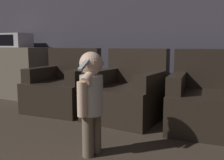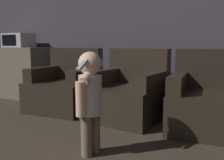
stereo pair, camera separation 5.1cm
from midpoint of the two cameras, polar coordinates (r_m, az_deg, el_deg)
The scene contains 7 objects.
wall_back at distance 3.92m, azimuth 10.43°, elevation 12.72°, with size 8.40×0.05×2.60m.
armchair_left at distance 3.85m, azimuth -11.24°, elevation -1.89°, with size 0.94×0.95×0.92m.
armchair_middle at distance 3.33m, azimuth 3.11°, elevation -3.28°, with size 0.95×0.96×0.92m.
armchair_right at distance 3.09m, azimuth 20.86°, elevation -4.69°, with size 0.96×0.97×0.92m.
person_toddler at distance 2.17m, azimuth -5.50°, elevation -3.46°, with size 0.20×0.35×0.91m.
kitchen_counter at distance 4.98m, azimuth -20.76°, elevation 1.65°, with size 1.10×0.61×0.93m.
microwave at distance 4.98m, azimuth -21.39°, elevation 8.44°, with size 0.50×0.38×0.25m.
Camera 1 is at (1.05, 0.74, 0.97)m, focal length 40.00 mm.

